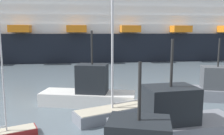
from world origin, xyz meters
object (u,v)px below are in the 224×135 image
sailboat_0 (119,111)px  fishing_boat_0 (214,88)px  fishing_boat_1 (174,122)px  sailboat_1 (1,133)px  cruise_ship (77,30)px  fishing_boat_3 (89,92)px

sailboat_0 → fishing_boat_0: sailboat_0 is taller
sailboat_0 → fishing_boat_1: size_ratio=1.28×
sailboat_1 → cruise_ship: (6.19, 45.24, 7.03)m
fishing_boat_1 → sailboat_1: bearing=-14.1°
fishing_boat_1 → fishing_boat_3: size_ratio=0.91×
fishing_boat_1 → cruise_ship: cruise_ship is taller
fishing_boat_1 → fishing_boat_3: bearing=-63.7°
fishing_boat_0 → sailboat_1: bearing=-142.7°
fishing_boat_3 → cruise_ship: cruise_ship is taller
sailboat_0 → fishing_boat_0: 11.28m
fishing_boat_3 → sailboat_1: bearing=-117.5°
sailboat_0 → fishing_boat_3: bearing=-80.9°
sailboat_1 → fishing_boat_3: sailboat_1 is taller
fishing_boat_0 → fishing_boat_3: fishing_boat_3 is taller
sailboat_1 → fishing_boat_0: size_ratio=0.93×
fishing_boat_0 → cruise_ship: bearing=128.2°
sailboat_0 → fishing_boat_3: size_ratio=1.17×
fishing_boat_3 → fishing_boat_1: bearing=-43.1°
sailboat_0 → cruise_ship: 43.41m
sailboat_0 → fishing_boat_0: size_ratio=1.26×
cruise_ship → sailboat_0: bearing=-84.5°
fishing_boat_0 → fishing_boat_1: 11.44m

